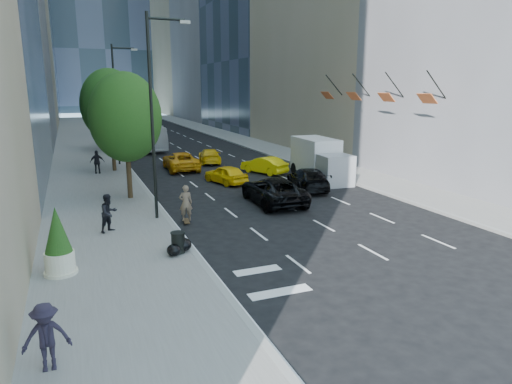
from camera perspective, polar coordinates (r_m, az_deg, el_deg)
name	(u,v)px	position (r m, az deg, el deg)	size (l,w,h in m)	color
ground	(306,228)	(22.44, 6.25, -4.48)	(160.00, 160.00, 0.00)	black
sidewalk_left	(86,154)	(49.25, -20.53, 4.45)	(6.00, 120.00, 0.15)	slate
sidewalk_right	(259,145)	(53.24, 0.41, 5.86)	(4.00, 120.00, 0.15)	slate
tower_right_far	(199,11)	(122.53, -7.13, 21.52)	(20.00, 24.00, 50.00)	gray
lamp_near	(155,106)	(23.14, -12.51, 10.48)	(2.13, 0.22, 10.00)	black
lamp_far	(117,98)	(40.98, -16.95, 11.21)	(2.13, 0.22, 10.00)	black
tree_near	(125,117)	(28.01, -16.01, 8.95)	(4.20, 4.20, 7.46)	black
tree_mid	(110,105)	(37.93, -17.79, 10.30)	(4.50, 4.50, 7.99)	black
tree_far	(100,107)	(50.92, -18.97, 9.98)	(3.90, 3.90, 6.92)	black
traffic_signal	(102,108)	(58.96, -18.66, 9.95)	(2.48, 0.53, 5.20)	black
facade_flags	(371,94)	(35.58, 14.15, 11.79)	(1.85, 13.30, 2.05)	black
skateboarder	(186,205)	(23.10, -8.77, -1.67)	(0.67, 0.44, 1.84)	brown
black_sedan_lincoln	(273,190)	(26.78, 2.16, 0.19)	(2.57, 5.58, 1.55)	black
black_sedan_mercedes	(308,179)	(30.65, 6.51, 1.66)	(2.02, 4.97, 1.44)	black
taxi_a	(226,174)	(32.47, -3.80, 2.23)	(1.54, 3.84, 1.31)	yellow
taxi_b	(264,165)	(36.17, 1.02, 3.39)	(1.41, 4.03, 1.33)	yellow
taxi_c	(181,161)	(38.17, -9.38, 3.84)	(2.46, 5.33, 1.48)	orange
taxi_d	(210,156)	(41.37, -5.82, 4.51)	(1.79, 4.40, 1.28)	yellow
city_bus	(140,136)	(51.83, -14.36, 6.82)	(2.47, 10.57, 2.94)	silver
box_truck	(320,159)	(33.98, 8.04, 4.09)	(2.61, 6.35, 2.98)	silver
pedestrian_a	(109,213)	(22.09, -17.92, -2.51)	(0.87, 0.68, 1.79)	black
pedestrian_b	(97,162)	(37.26, -19.23, 3.56)	(1.06, 0.44, 1.81)	black
pedestrian_c	(46,337)	(12.24, -24.75, -16.14)	(1.10, 0.63, 1.70)	black
trash_can	(178,243)	(18.81, -9.71, -6.29)	(0.55, 0.55, 0.82)	black
planter_shrub	(58,242)	(17.71, -23.51, -5.80)	(1.04, 1.04, 2.49)	beige
garbage_bags	(180,247)	(18.82, -9.51, -6.76)	(1.10, 1.06, 0.54)	black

